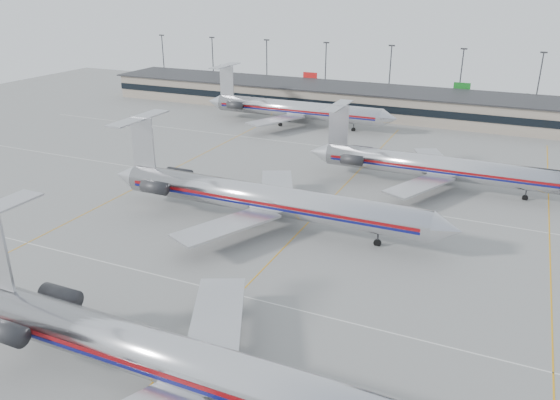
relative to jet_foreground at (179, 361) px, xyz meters
The scene contains 8 objects.
ground 7.38m from the jet_foreground, 121.68° to the left, with size 260.00×260.00×0.00m, color gray.
apron_markings 16.21m from the jet_foreground, 102.23° to the left, with size 160.00×0.15×0.02m, color silver.
terminal 103.44m from the jet_foreground, 91.85° to the left, with size 162.00×17.00×6.25m.
light_mast_row 117.56m from the jet_foreground, 91.63° to the left, with size 163.60×0.40×15.28m.
jet_foreground is the anchor object (origin of this frame).
jet_second_row 33.88m from the jet_foreground, 105.31° to the left, with size 49.90×29.38×13.06m.
jet_third_row 57.56m from the jet_foreground, 80.24° to the left, with size 43.68×26.87×11.94m.
jet_back_row 89.31m from the jet_foreground, 107.26° to the left, with size 46.11×28.36×12.61m.
Camera 1 is at (24.17, -33.19, 30.53)m, focal length 35.00 mm.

